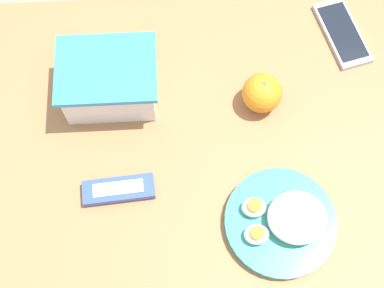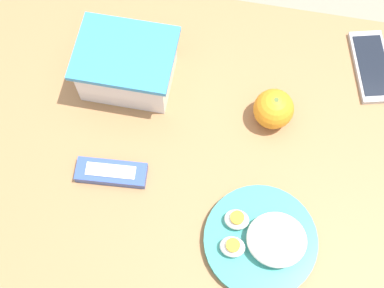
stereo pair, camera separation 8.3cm
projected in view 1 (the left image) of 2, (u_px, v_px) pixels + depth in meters
name	position (u px, v px, depth m)	size (l,w,h in m)	color
ground_plane	(192.00, 244.00, 1.67)	(10.00, 10.00, 0.00)	gray
table	(192.00, 176.00, 1.06)	(0.90, 0.71, 0.77)	#996B42
food_container	(110.00, 83.00, 0.97)	(0.18, 0.14, 0.10)	white
orange_fruit	(262.00, 93.00, 0.97)	(0.07, 0.07, 0.07)	orange
rice_plate	(284.00, 221.00, 0.89)	(0.19, 0.19, 0.06)	teal
candy_bar	(119.00, 190.00, 0.93)	(0.13, 0.05, 0.02)	#334C9E
cell_phone	(342.00, 33.00, 1.05)	(0.10, 0.17, 0.01)	#ADADB2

